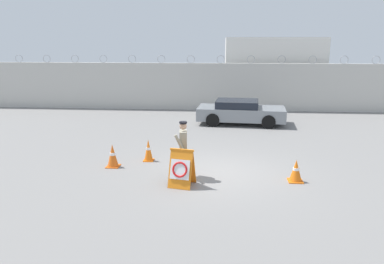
# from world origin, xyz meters

# --- Properties ---
(ground_plane) EXTENTS (90.00, 90.00, 0.00)m
(ground_plane) POSITION_xyz_m (0.00, 0.00, 0.00)
(ground_plane) COLOR gray
(perimeter_wall) EXTENTS (36.00, 0.30, 3.24)m
(perimeter_wall) POSITION_xyz_m (-0.00, 11.15, 1.40)
(perimeter_wall) COLOR beige
(perimeter_wall) RESTS_ON ground_plane
(building_block) EXTENTS (6.17, 7.29, 4.28)m
(building_block) POSITION_xyz_m (3.38, 15.74, 2.14)
(building_block) COLOR silver
(building_block) RESTS_ON ground_plane
(barricade_sign) EXTENTS (0.79, 0.80, 1.09)m
(barricade_sign) POSITION_xyz_m (-0.99, -1.18, 0.54)
(barricade_sign) COLOR orange
(barricade_sign) RESTS_ON ground_plane
(security_guard) EXTENTS (0.37, 0.64, 1.73)m
(security_guard) POSITION_xyz_m (-1.02, -0.43, 0.96)
(security_guard) COLOR #232838
(security_guard) RESTS_ON ground_plane
(traffic_cone_near) EXTENTS (0.42, 0.42, 0.76)m
(traffic_cone_near) POSITION_xyz_m (-3.43, 0.31, 0.38)
(traffic_cone_near) COLOR orange
(traffic_cone_near) RESTS_ON ground_plane
(traffic_cone_mid) EXTENTS (0.43, 0.43, 0.66)m
(traffic_cone_mid) POSITION_xyz_m (2.33, -0.56, 0.33)
(traffic_cone_mid) COLOR orange
(traffic_cone_mid) RESTS_ON ground_plane
(traffic_cone_far) EXTENTS (0.35, 0.35, 0.76)m
(traffic_cone_far) POSITION_xyz_m (-2.38, 1.04, 0.37)
(traffic_cone_far) COLOR orange
(traffic_cone_far) RESTS_ON ground_plane
(parked_car_rear_sedan) EXTENTS (4.43, 2.18, 1.19)m
(parked_car_rear_sedan) POSITION_xyz_m (1.05, 7.32, 0.61)
(parked_car_rear_sedan) COLOR black
(parked_car_rear_sedan) RESTS_ON ground_plane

